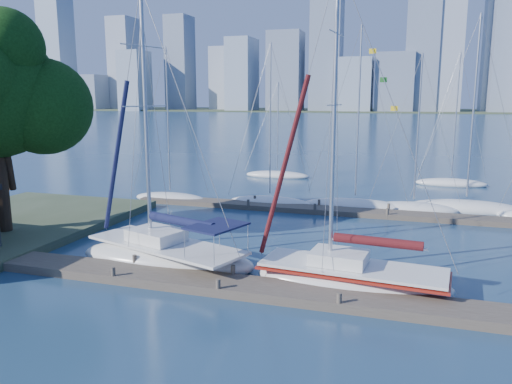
% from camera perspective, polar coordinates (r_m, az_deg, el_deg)
% --- Properties ---
extents(ground, '(700.00, 700.00, 0.00)m').
position_cam_1_polar(ground, '(22.03, -3.45, -11.07)').
color(ground, '#172F4A').
rests_on(ground, ground).
extents(near_dock, '(26.00, 2.00, 0.40)m').
position_cam_1_polar(near_dock, '(21.96, -3.45, -10.59)').
color(near_dock, '#453C32').
rests_on(near_dock, ground).
extents(far_dock, '(30.00, 1.80, 0.36)m').
position_cam_1_polar(far_dock, '(36.39, 8.53, -2.11)').
color(far_dock, '#453C32').
rests_on(far_dock, ground).
extents(far_shore, '(800.00, 100.00, 1.50)m').
position_cam_1_polar(far_shore, '(339.28, 16.36, 8.86)').
color(far_shore, '#38472D').
rests_on(far_shore, ground).
extents(sailboat_navy, '(9.71, 5.78, 13.91)m').
position_cam_1_polar(sailboat_navy, '(25.22, -10.28, -5.94)').
color(sailboat_navy, silver).
rests_on(sailboat_navy, ground).
extents(sailboat_maroon, '(8.75, 3.56, 14.11)m').
position_cam_1_polar(sailboat_maroon, '(22.26, 10.91, -8.01)').
color(sailboat_maroon, silver).
rests_on(sailboat_maroon, ground).
extents(bg_boat_0, '(6.44, 3.26, 12.34)m').
position_cam_1_polar(bg_boat_0, '(40.89, -9.75, -0.64)').
color(bg_boat_0, silver).
rests_on(bg_boat_0, ground).
extents(bg_boat_1, '(6.72, 4.57, 12.51)m').
position_cam_1_polar(bg_boat_1, '(38.69, 1.60, -1.13)').
color(bg_boat_1, silver).
rests_on(bg_boat_1, ground).
extents(bg_boat_2, '(8.07, 4.16, 13.60)m').
position_cam_1_polar(bg_boat_2, '(38.04, 11.25, -1.50)').
color(bg_boat_2, silver).
rests_on(bg_boat_2, ground).
extents(bg_boat_3, '(6.39, 2.47, 11.55)m').
position_cam_1_polar(bg_boat_3, '(38.14, 17.55, -1.80)').
color(bg_boat_3, silver).
rests_on(bg_boat_3, ground).
extents(bg_boat_4, '(8.50, 4.48, 14.27)m').
position_cam_1_polar(bg_boat_4, '(39.51, 22.85, -1.66)').
color(bg_boat_4, silver).
rests_on(bg_boat_4, ground).
extents(bg_boat_6, '(7.03, 4.60, 10.08)m').
position_cam_1_polar(bg_boat_6, '(52.43, 2.46, 1.95)').
color(bg_boat_6, silver).
rests_on(bg_boat_6, ground).
extents(bg_boat_7, '(6.80, 3.99, 12.62)m').
position_cam_1_polar(bg_boat_7, '(50.83, 21.41, 0.98)').
color(bg_boat_7, silver).
rests_on(bg_boat_7, ground).
extents(skyline, '(503.29, 51.31, 102.20)m').
position_cam_1_polar(skyline, '(311.21, 21.19, 14.95)').
color(skyline, '#8190A7').
rests_on(skyline, ground).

